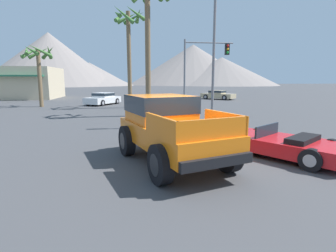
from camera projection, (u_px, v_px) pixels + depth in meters
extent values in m
plane|color=#424244|center=(191.00, 167.00, 7.67)|extent=(320.00, 320.00, 0.00)
cube|color=orange|center=(172.00, 135.00, 7.90)|extent=(3.25, 4.87, 0.61)
cube|color=orange|center=(160.00, 108.00, 8.58)|extent=(2.33, 2.43, 0.84)
cube|color=#1E2833|center=(160.00, 104.00, 8.55)|extent=(2.38, 2.48, 0.54)
cube|color=orange|center=(160.00, 126.00, 6.29)|extent=(0.63, 1.73, 0.48)
cube|color=orange|center=(224.00, 121.00, 7.09)|extent=(0.63, 1.73, 0.48)
cube|color=orange|center=(214.00, 129.00, 5.93)|extent=(1.83, 0.66, 0.48)
cube|color=black|center=(146.00, 128.00, 9.97)|extent=(1.89, 0.74, 0.24)
cube|color=black|center=(217.00, 162.00, 5.90)|extent=(1.89, 0.74, 0.24)
cylinder|color=black|center=(127.00, 141.00, 8.77)|extent=(0.60, 1.04, 1.00)
cylinder|color=#232326|center=(127.00, 141.00, 8.77)|extent=(0.48, 0.62, 0.55)
cylinder|color=black|center=(180.00, 135.00, 9.63)|extent=(0.60, 1.04, 1.00)
cylinder|color=#232326|center=(180.00, 135.00, 9.63)|extent=(0.48, 0.62, 0.55)
cylinder|color=black|center=(160.00, 164.00, 6.30)|extent=(0.60, 1.04, 1.00)
cylinder|color=#232326|center=(160.00, 164.00, 6.30)|extent=(0.48, 0.62, 0.55)
cylinder|color=black|center=(228.00, 154.00, 7.16)|extent=(0.60, 1.04, 1.00)
cylinder|color=#232326|center=(228.00, 154.00, 7.16)|extent=(0.48, 0.62, 0.55)
cube|color=red|center=(279.00, 144.00, 8.73)|extent=(3.89, 4.44, 0.43)
cube|color=#1E2833|center=(267.00, 130.00, 8.99)|extent=(1.30, 0.95, 0.39)
cube|color=black|center=(303.00, 139.00, 8.16)|extent=(1.53, 1.32, 0.16)
cylinder|color=black|center=(231.00, 144.00, 9.08)|extent=(0.55, 0.65, 0.64)
cylinder|color=#9E9EA3|center=(231.00, 144.00, 9.08)|extent=(0.39, 0.42, 0.35)
cylinder|color=black|center=(257.00, 136.00, 10.26)|extent=(0.55, 0.65, 0.64)
cylinder|color=#9E9EA3|center=(257.00, 136.00, 10.26)|extent=(0.39, 0.42, 0.35)
cylinder|color=black|center=(311.00, 160.00, 7.23)|extent=(0.55, 0.65, 0.64)
cylinder|color=#9E9EA3|center=(311.00, 160.00, 7.23)|extent=(0.39, 0.42, 0.35)
cylinder|color=black|center=(331.00, 149.00, 8.40)|extent=(0.55, 0.65, 0.64)
cylinder|color=#9E9EA3|center=(331.00, 149.00, 8.40)|extent=(0.39, 0.42, 0.35)
cube|color=white|center=(103.00, 100.00, 26.82)|extent=(3.58, 4.36, 0.62)
cube|color=white|center=(103.00, 95.00, 26.82)|extent=(2.21, 2.25, 0.44)
cube|color=#1E2833|center=(103.00, 94.00, 26.81)|extent=(2.26, 2.30, 0.26)
cylinder|color=black|center=(102.00, 103.00, 25.40)|extent=(0.50, 0.63, 0.60)
cylinder|color=#9E9EA3|center=(102.00, 103.00, 25.40)|extent=(0.37, 0.40, 0.33)
cylinder|color=black|center=(88.00, 102.00, 26.06)|extent=(0.50, 0.63, 0.60)
cylinder|color=#9E9EA3|center=(88.00, 102.00, 26.06)|extent=(0.37, 0.40, 0.33)
cylinder|color=black|center=(117.00, 101.00, 27.65)|extent=(0.50, 0.63, 0.60)
cylinder|color=#9E9EA3|center=(117.00, 101.00, 27.65)|extent=(0.37, 0.40, 0.33)
cylinder|color=black|center=(103.00, 101.00, 28.31)|extent=(0.50, 0.63, 0.60)
cylinder|color=#9E9EA3|center=(103.00, 101.00, 28.31)|extent=(0.37, 0.40, 0.33)
cube|color=tan|center=(218.00, 96.00, 34.24)|extent=(4.27, 4.29, 0.58)
cube|color=tan|center=(217.00, 92.00, 34.22)|extent=(2.36, 2.36, 0.41)
cube|color=#1E2833|center=(217.00, 92.00, 34.21)|extent=(2.41, 2.41, 0.25)
cylinder|color=black|center=(230.00, 97.00, 34.10)|extent=(0.60, 0.60, 0.63)
cylinder|color=#9E9EA3|center=(230.00, 97.00, 34.10)|extent=(0.41, 0.41, 0.35)
cylinder|color=black|center=(224.00, 98.00, 32.81)|extent=(0.60, 0.60, 0.63)
cylinder|color=#9E9EA3|center=(224.00, 98.00, 32.81)|extent=(0.41, 0.41, 0.35)
cylinder|color=black|center=(212.00, 96.00, 35.72)|extent=(0.60, 0.60, 0.63)
cylinder|color=#9E9EA3|center=(212.00, 96.00, 35.72)|extent=(0.41, 0.41, 0.35)
cylinder|color=black|center=(206.00, 97.00, 34.43)|extent=(0.60, 0.60, 0.63)
cylinder|color=#9E9EA3|center=(206.00, 97.00, 34.43)|extent=(0.41, 0.41, 0.35)
cylinder|color=slate|center=(185.00, 75.00, 21.78)|extent=(0.16, 0.16, 5.78)
cylinder|color=slate|center=(209.00, 43.00, 21.59)|extent=(4.09, 0.11, 0.11)
cube|color=black|center=(227.00, 49.00, 21.88)|extent=(0.34, 0.26, 0.90)
sphere|color=red|center=(228.00, 46.00, 21.69)|extent=(0.20, 0.20, 0.20)
sphere|color=orange|center=(228.00, 49.00, 21.73)|extent=(0.20, 0.20, 0.20)
sphere|color=green|center=(228.00, 52.00, 21.78)|extent=(0.20, 0.20, 0.20)
cylinder|color=slate|center=(214.00, 49.00, 13.37)|extent=(0.14, 0.14, 8.16)
cylinder|color=brown|center=(40.00, 78.00, 24.40)|extent=(0.36, 0.55, 5.31)
cone|color=#427533|center=(49.00, 52.00, 24.17)|extent=(0.67, 2.01, 1.20)
cone|color=#427533|center=(48.00, 52.00, 24.72)|extent=(1.74, 1.70, 1.22)
cone|color=#427533|center=(39.00, 53.00, 24.83)|extent=(1.98, 0.76, 1.29)
cone|color=#427533|center=(30.00, 52.00, 24.37)|extent=(1.45, 1.76, 1.29)
cone|color=#427533|center=(27.00, 51.00, 23.52)|extent=(0.85, 1.72, 1.07)
cone|color=#427533|center=(31.00, 50.00, 23.18)|extent=(1.49, 0.83, 1.01)
cone|color=#427533|center=(40.00, 50.00, 23.13)|extent=(1.85, 1.35, 1.18)
cylinder|color=brown|center=(129.00, 61.00, 23.02)|extent=(0.36, 0.85, 8.25)
cone|color=#427533|center=(138.00, 16.00, 22.84)|extent=(0.64, 1.81, 1.06)
cone|color=#427533|center=(134.00, 18.00, 23.56)|extent=(2.01, 1.30, 1.14)
cone|color=#427533|center=(127.00, 18.00, 23.50)|extent=(1.89, 0.58, 1.20)
cone|color=#427533|center=(120.00, 17.00, 22.96)|extent=(1.19, 1.49, 1.21)
cone|color=#427533|center=(117.00, 14.00, 22.20)|extent=(0.88, 1.93, 1.02)
cone|color=#427533|center=(124.00, 14.00, 21.58)|extent=(1.89, 0.95, 1.66)
cone|color=#427533|center=(136.00, 13.00, 21.89)|extent=(1.80, 1.56, 1.07)
cylinder|color=brown|center=(148.00, 53.00, 17.61)|extent=(0.36, 0.88, 8.59)
cube|color=beige|center=(25.00, 83.00, 36.00)|extent=(8.38, 7.92, 4.18)
cube|color=#286B4C|center=(10.00, 76.00, 31.63)|extent=(7.54, 0.70, 0.20)
cone|color=gray|center=(90.00, 74.00, 133.55)|extent=(41.03, 41.03, 11.24)
cone|color=gray|center=(50.00, 59.00, 109.11)|extent=(55.16, 55.16, 21.84)
cone|color=gray|center=(62.00, 71.00, 117.88)|extent=(64.62, 64.62, 13.39)
cone|color=gray|center=(193.00, 65.00, 136.27)|extent=(66.60, 66.60, 20.46)
cone|color=gray|center=(221.00, 71.00, 124.36)|extent=(52.99, 52.99, 13.07)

